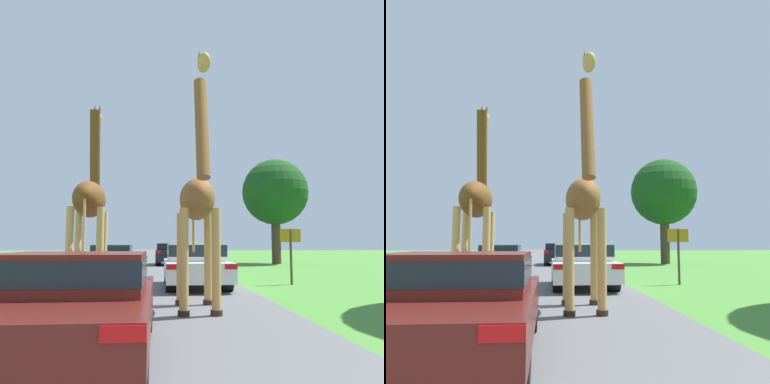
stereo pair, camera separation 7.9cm
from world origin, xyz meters
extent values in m
cube|color=#5B5B5E|center=(0.00, 30.00, 0.00)|extent=(7.35, 120.00, 0.00)
cylinder|color=tan|center=(2.10, 7.97, 1.02)|extent=(0.18, 0.18, 2.03)
cylinder|color=#2D2319|center=(2.10, 7.97, 0.05)|extent=(0.23, 0.23, 0.11)
cylinder|color=tan|center=(1.49, 7.98, 1.02)|extent=(0.18, 0.18, 2.03)
cylinder|color=#2D2319|center=(1.49, 7.98, 0.05)|extent=(0.23, 0.23, 0.11)
cylinder|color=tan|center=(2.12, 9.35, 1.02)|extent=(0.18, 0.18, 2.03)
cylinder|color=#2D2319|center=(2.12, 9.35, 0.05)|extent=(0.23, 0.23, 0.11)
cylinder|color=tan|center=(1.50, 9.36, 1.02)|extent=(0.18, 0.18, 2.03)
cylinder|color=#2D2319|center=(1.50, 9.36, 0.05)|extent=(0.23, 0.23, 0.11)
ellipsoid|color=brown|center=(1.80, 8.66, 2.27)|extent=(0.75, 1.98, 0.87)
cylinder|color=brown|center=(1.79, 7.59, 3.54)|extent=(0.26, 0.91, 2.13)
ellipsoid|color=tan|center=(1.79, 7.14, 4.61)|extent=(0.25, 0.56, 0.30)
cylinder|color=tan|center=(1.81, 9.60, 1.72)|extent=(0.06, 0.06, 1.12)
cone|color=brown|center=(1.85, 7.31, 4.84)|extent=(0.07, 0.07, 0.16)
cone|color=brown|center=(1.72, 7.31, 4.84)|extent=(0.07, 0.07, 0.16)
cylinder|color=tan|center=(-0.98, 10.46, 1.07)|extent=(0.16, 0.16, 2.13)
cylinder|color=#2D2319|center=(-0.98, 10.46, 0.05)|extent=(0.21, 0.21, 0.10)
cylinder|color=tan|center=(-0.35, 10.50, 1.07)|extent=(0.16, 0.16, 2.13)
cylinder|color=#2D2319|center=(-0.35, 10.50, 0.05)|extent=(0.21, 0.21, 0.10)
cylinder|color=tan|center=(-0.87, 8.95, 1.07)|extent=(0.16, 0.16, 2.13)
cylinder|color=#2D2319|center=(-0.87, 8.95, 0.05)|extent=(0.21, 0.21, 0.10)
cylinder|color=tan|center=(-0.24, 9.00, 1.07)|extent=(0.16, 0.16, 2.13)
cylinder|color=#2D2319|center=(-0.24, 9.00, 0.05)|extent=(0.21, 0.21, 0.10)
ellipsoid|color=brown|center=(-0.61, 9.73, 2.36)|extent=(0.90, 2.21, 0.82)
cylinder|color=brown|center=(-0.70, 10.89, 3.70)|extent=(0.34, 1.00, 2.30)
ellipsoid|color=tan|center=(-0.73, 11.36, 4.85)|extent=(0.28, 0.58, 0.30)
cylinder|color=tan|center=(-0.54, 8.70, 1.77)|extent=(0.06, 0.06, 1.17)
cone|color=brown|center=(-0.78, 11.19, 5.08)|extent=(0.07, 0.07, 0.16)
cone|color=brown|center=(-0.65, 11.20, 5.08)|extent=(0.07, 0.07, 0.16)
cube|color=#561914|center=(-0.04, 5.42, 0.52)|extent=(1.91, 4.31, 0.50)
cube|color=#561914|center=(-0.04, 5.42, 1.01)|extent=(1.72, 1.94, 0.46)
cube|color=#19232D|center=(-0.04, 5.42, 1.03)|extent=(1.74, 1.96, 0.28)
cube|color=red|center=(0.74, 3.25, 0.70)|extent=(0.34, 0.03, 0.12)
cylinder|color=black|center=(-0.80, 6.71, 0.32)|extent=(0.38, 0.64, 0.64)
cylinder|color=black|center=(0.72, 6.71, 0.32)|extent=(0.38, 0.64, 0.64)
cylinder|color=black|center=(0.72, 4.12, 0.32)|extent=(0.38, 0.64, 0.64)
cube|color=black|center=(1.73, 26.43, 0.59)|extent=(1.74, 4.02, 0.70)
cube|color=black|center=(1.73, 26.43, 1.14)|extent=(1.57, 1.81, 0.41)
cube|color=#19232D|center=(1.73, 26.43, 1.16)|extent=(1.58, 1.83, 0.25)
cube|color=red|center=(1.01, 24.41, 0.83)|extent=(0.31, 0.03, 0.17)
cube|color=red|center=(2.44, 24.41, 0.83)|extent=(0.31, 0.03, 0.17)
cylinder|color=black|center=(1.03, 27.64, 0.28)|extent=(0.35, 0.56, 0.56)
cylinder|color=black|center=(2.42, 27.64, 0.28)|extent=(0.35, 0.56, 0.56)
cylinder|color=black|center=(1.03, 25.23, 0.28)|extent=(0.35, 0.56, 0.56)
cylinder|color=black|center=(2.42, 25.23, 0.28)|extent=(0.35, 0.56, 0.56)
cube|color=#144C28|center=(-1.04, 18.87, 0.56)|extent=(1.84, 4.52, 0.63)
cube|color=#144C28|center=(-1.04, 18.87, 1.08)|extent=(1.66, 2.04, 0.41)
cube|color=#19232D|center=(-1.04, 18.87, 1.10)|extent=(1.68, 2.06, 0.24)
cube|color=red|center=(-1.80, 16.60, 0.79)|extent=(0.33, 0.03, 0.15)
cube|color=red|center=(-0.29, 16.60, 0.79)|extent=(0.33, 0.03, 0.15)
cylinder|color=black|center=(-1.78, 20.23, 0.29)|extent=(0.37, 0.57, 0.57)
cylinder|color=black|center=(-0.31, 20.23, 0.29)|extent=(0.37, 0.57, 0.57)
cylinder|color=black|center=(-1.78, 17.52, 0.29)|extent=(0.37, 0.57, 0.57)
cylinder|color=black|center=(-0.31, 17.52, 0.29)|extent=(0.37, 0.57, 0.57)
cube|color=silver|center=(2.16, 12.97, 0.54)|extent=(1.90, 3.90, 0.56)
cube|color=silver|center=(2.16, 12.97, 1.10)|extent=(1.71, 1.76, 0.57)
cube|color=#19232D|center=(2.16, 12.97, 1.13)|extent=(1.73, 1.77, 0.34)
cube|color=red|center=(1.39, 11.01, 0.74)|extent=(0.34, 0.03, 0.13)
cube|color=red|center=(2.94, 11.01, 0.74)|extent=(0.34, 0.03, 0.13)
cylinder|color=black|center=(1.41, 14.14, 0.30)|extent=(0.38, 0.61, 0.61)
cylinder|color=black|center=(2.92, 14.14, 0.30)|extent=(0.38, 0.61, 0.61)
cylinder|color=black|center=(1.41, 11.80, 0.30)|extent=(0.38, 0.61, 0.61)
cylinder|color=black|center=(2.92, 11.80, 0.30)|extent=(0.38, 0.61, 0.61)
cylinder|color=#4C3828|center=(8.92, 27.03, 2.08)|extent=(0.61, 0.61, 4.16)
sphere|color=#194719|center=(8.92, 27.03, 4.83)|extent=(4.46, 4.46, 4.46)
cylinder|color=#4C3823|center=(5.41, 13.50, 0.92)|extent=(0.08, 0.08, 1.83)
cube|color=#B27F19|center=(5.41, 13.50, 1.61)|extent=(0.70, 0.04, 0.44)
camera|label=1|loc=(0.98, 0.17, 1.35)|focal=38.00mm
camera|label=2|loc=(1.06, 0.17, 1.35)|focal=38.00mm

